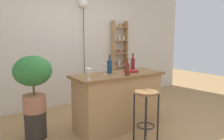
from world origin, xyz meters
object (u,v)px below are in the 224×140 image
object	(u,v)px
bottle_soda_blue	(133,64)
potted_plant	(33,77)
plant_stool	(36,125)
pendant_globe_light	(83,5)
bottle_olive_oil	(110,66)
wine_glass_center	(89,72)
bottle_wine_red	(127,69)
bar_stool	(146,105)
cookbook	(131,71)
spice_shelf	(119,60)
wine_glass_left	(105,67)

from	to	relation	value
bottle_soda_blue	potted_plant	bearing A→B (deg)	174.40
plant_stool	pendant_globe_light	world-z (taller)	pendant_globe_light
bottle_olive_oil	wine_glass_center	bearing A→B (deg)	-148.48
plant_stool	bottle_wine_red	size ratio (longest dim) A/B	1.50
bar_stool	plant_stool	xyz separation A→B (m)	(-1.25, 0.99, -0.34)
potted_plant	wine_glass_center	size ratio (longest dim) A/B	4.96
bottle_soda_blue	wine_glass_center	size ratio (longest dim) A/B	1.81
bottle_wine_red	cookbook	distance (m)	0.30
spice_shelf	bottle_olive_oil	bearing A→B (deg)	-131.05
bar_stool	bottle_olive_oil	bearing A→B (deg)	97.55
spice_shelf	bottle_soda_blue	world-z (taller)	spice_shelf
plant_stool	wine_glass_center	size ratio (longest dim) A/B	2.43
bottle_olive_oil	wine_glass_left	size ratio (longest dim) A/B	1.80
bottle_soda_blue	wine_glass_left	bearing A→B (deg)	-169.85
potted_plant	wine_glass_center	xyz separation A→B (m)	(0.59, -0.57, 0.10)
bar_stool	potted_plant	xyz separation A→B (m)	(-1.25, 0.99, 0.37)
bottle_soda_blue	pendant_globe_light	xyz separation A→B (m)	(-0.28, 1.35, 1.14)
potted_plant	bottle_wine_red	xyz separation A→B (m)	(1.25, -0.56, 0.08)
pendant_globe_light	bottle_olive_oil	bearing A→B (deg)	-100.31
bottle_soda_blue	bottle_wine_red	size ratio (longest dim) A/B	1.11
wine_glass_center	pendant_globe_light	bearing A→B (deg)	65.04
bottle_wine_red	cookbook	xyz separation A→B (m)	(0.22, 0.19, -0.08)
bottle_soda_blue	wine_glass_center	bearing A→B (deg)	-159.82
bottle_olive_oil	bottle_wine_red	xyz separation A→B (m)	(0.10, -0.33, -0.01)
cookbook	wine_glass_left	bearing A→B (deg)	-168.12
bar_stool	cookbook	xyz separation A→B (m)	(0.22, 0.62, 0.37)
bottle_olive_oil	cookbook	size ratio (longest dim) A/B	1.41
plant_stool	bottle_olive_oil	size ratio (longest dim) A/B	1.35
plant_stool	bottle_olive_oil	world-z (taller)	bottle_olive_oil
bottle_soda_blue	bottle_wine_red	xyz separation A→B (m)	(-0.43, -0.39, -0.01)
spice_shelf	cookbook	world-z (taller)	spice_shelf
bar_stool	spice_shelf	size ratio (longest dim) A/B	0.39
spice_shelf	bottle_olive_oil	distance (m)	1.82
bottle_olive_oil	bottle_soda_blue	xyz separation A→B (m)	(0.53, 0.06, 0.00)
wine_glass_center	pendant_globe_light	distance (m)	2.24
wine_glass_center	bar_stool	bearing A→B (deg)	-32.62
bottle_olive_oil	bottle_wine_red	bearing A→B (deg)	-73.12
bottle_wine_red	wine_glass_left	bearing A→B (deg)	129.43
bottle_soda_blue	wine_glass_center	distance (m)	1.16
bottle_olive_oil	bottle_wine_red	world-z (taller)	bottle_olive_oil
spice_shelf	cookbook	distance (m)	1.74
bottle_wine_red	wine_glass_left	xyz separation A→B (m)	(-0.23, 0.27, 0.02)
potted_plant	bottle_olive_oil	world-z (taller)	potted_plant
spice_shelf	pendant_globe_light	xyz separation A→B (m)	(-0.93, 0.04, 1.24)
wine_glass_center	cookbook	distance (m)	0.91
bottle_wine_red	bar_stool	bearing A→B (deg)	-89.97
bottle_wine_red	wine_glass_left	size ratio (longest dim) A/B	1.63
bar_stool	wine_glass_left	size ratio (longest dim) A/B	4.46
potted_plant	bottle_olive_oil	distance (m)	1.18
spice_shelf	wine_glass_left	world-z (taller)	spice_shelf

